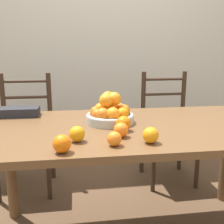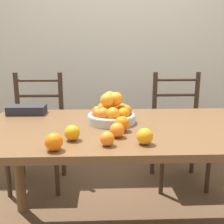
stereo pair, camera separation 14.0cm
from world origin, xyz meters
The scene contains 12 objects.
wall_back centered at (0.00, 1.50, 1.30)m, with size 8.00×0.06×2.60m.
dining_table centered at (0.00, 0.00, 0.64)m, with size 1.72×0.85×0.73m.
fruit_bowl centered at (-0.14, 0.07, 0.79)m, with size 0.27×0.27×0.18m.
orange_loose_0 centered at (-0.09, -0.10, 0.77)m, with size 0.08×0.08×0.08m.
orange_loose_1 centered at (-0.01, -0.30, 0.77)m, with size 0.07×0.07×0.07m.
orange_loose_2 centered at (-0.39, -0.36, 0.77)m, with size 0.07×0.07×0.07m.
orange_loose_3 centered at (-0.17, -0.31, 0.76)m, with size 0.06×0.06×0.06m.
orange_loose_4 centered at (-0.33, -0.23, 0.77)m, with size 0.07×0.07×0.07m.
orange_loose_5 centered at (-0.12, -0.20, 0.77)m, with size 0.07×0.07×0.07m.
chair_left centered at (-0.75, 0.76, 0.47)m, with size 0.42×0.40×0.95m.
chair_right centered at (0.46, 0.76, 0.47)m, with size 0.42×0.41×0.95m.
book_stack centered at (-0.68, 0.30, 0.76)m, with size 0.24×0.13×0.05m.
Camera 2 is at (-0.19, -1.38, 1.13)m, focal length 42.00 mm.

